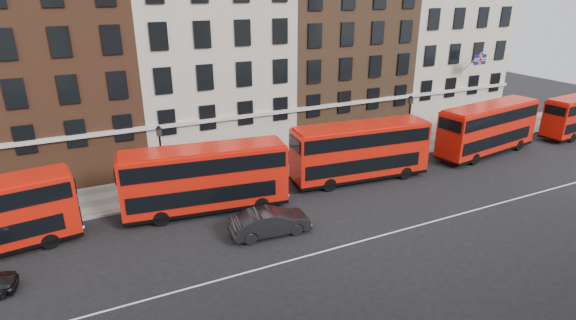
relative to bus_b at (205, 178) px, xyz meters
name	(u,v)px	position (x,y,z in m)	size (l,w,h in m)	color
ground	(299,237)	(4.01, -5.77, -2.43)	(120.00, 120.00, 0.00)	black
pavement	(239,175)	(4.01, 4.73, -2.35)	(80.00, 5.00, 0.15)	slate
kerb	(251,187)	(4.01, 2.23, -2.35)	(80.00, 0.30, 0.16)	gray
road_centre_line	(314,254)	(4.01, -7.77, -2.42)	(70.00, 0.12, 0.01)	white
building_terrace	(202,36)	(3.71, 12.11, 7.81)	(64.00, 11.95, 22.00)	beige
bus_b	(205,178)	(0.00, 0.00, 0.00)	(11.01, 3.98, 4.52)	red
bus_c	(360,151)	(12.20, 0.00, 0.01)	(11.01, 3.65, 4.54)	red
bus_d	(488,128)	(25.77, -0.01, 0.04)	(11.18, 4.11, 4.59)	red
car_front	(270,222)	(2.66, -4.63, -1.61)	(1.72, 4.93, 1.63)	black
lamp_post_left	(162,158)	(-2.11, 3.10, 0.65)	(0.44, 0.44, 5.33)	black
lamp_post_right	(409,122)	(19.24, 2.90, 0.65)	(0.44, 0.44, 5.33)	black
traffic_light	(464,121)	(25.62, 2.61, 0.02)	(0.25, 0.45, 3.27)	black
iron_railings	(230,160)	(4.01, 6.93, -1.78)	(6.60, 0.06, 1.00)	black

